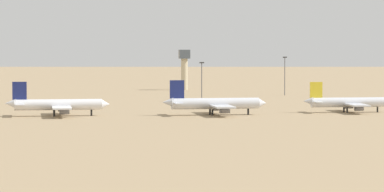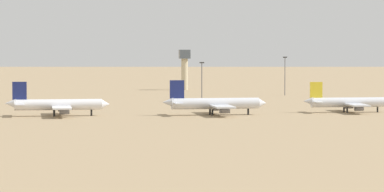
# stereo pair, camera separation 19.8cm
# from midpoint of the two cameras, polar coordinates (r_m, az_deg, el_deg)

# --- Properties ---
(ground) EXTENTS (4000.00, 4000.00, 0.00)m
(ground) POSITION_cam_midpoint_polar(r_m,az_deg,el_deg) (339.65, 1.18, -1.16)
(ground) COLOR #9E8460
(ridge_center) EXTENTS (479.93, 454.80, 93.82)m
(ridge_center) POSITION_cam_midpoint_polar(r_m,az_deg,el_deg) (1493.89, -0.75, 3.79)
(ridge_center) COLOR gray
(ridge_center) RESTS_ON ground
(parked_jet_navy_1) EXTENTS (33.29, 27.88, 11.02)m
(parked_jet_navy_1) POSITION_cam_midpoint_polar(r_m,az_deg,el_deg) (351.33, -7.01, -0.46)
(parked_jet_navy_1) COLOR white
(parked_jet_navy_1) RESTS_ON ground
(parked_jet_navy_2) EXTENTS (34.31, 28.78, 11.35)m
(parked_jet_navy_2) POSITION_cam_midpoint_polar(r_m,az_deg,el_deg) (353.31, 1.18, -0.40)
(parked_jet_navy_2) COLOR silver
(parked_jet_navy_2) RESTS_ON ground
(parked_jet_yellow_3) EXTENTS (31.03, 25.94, 10.28)m
(parked_jet_yellow_3) POSITION_cam_midpoint_polar(r_m,az_deg,el_deg) (370.11, 8.14, -0.33)
(parked_jet_yellow_3) COLOR silver
(parked_jet_yellow_3) RESTS_ON ground
(control_tower) EXTENTS (5.20, 5.20, 19.59)m
(control_tower) POSITION_cam_midpoint_polar(r_m,az_deg,el_deg) (532.82, -0.38, 1.59)
(control_tower) COLOR #C6B793
(control_tower) RESTS_ON ground
(light_pole_west) EXTENTS (1.80, 0.50, 15.66)m
(light_pole_west) POSITION_cam_midpoint_polar(r_m,az_deg,el_deg) (429.07, 0.53, 0.90)
(light_pole_west) COLOR #59595E
(light_pole_west) RESTS_ON ground
(light_pole_east) EXTENTS (1.80, 0.50, 17.00)m
(light_pole_east) POSITION_cam_midpoint_polar(r_m,az_deg,el_deg) (481.15, 4.87, 1.19)
(light_pole_east) COLOR #59595E
(light_pole_east) RESTS_ON ground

